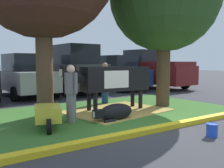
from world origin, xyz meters
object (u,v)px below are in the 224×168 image
(person_visitor_near, at_px, (71,92))
(wheelbarrow, at_px, (48,114))
(cow_holstein, at_px, (113,79))
(bucket_blue, at_px, (212,130))
(sedan_red, at_px, (25,76))
(pickup_truck_maroon, at_px, (151,70))
(calf_lying, at_px, (115,112))
(suv_dark_grey, at_px, (71,69))
(hatchback_white, at_px, (116,73))
(person_handler, at_px, (105,82))

(person_visitor_near, xyz_separation_m, wheelbarrow, (-0.75, -0.25, -0.45))
(cow_holstein, relative_size, bucket_blue, 10.64)
(sedan_red, relative_size, pickup_truck_maroon, 0.82)
(calf_lying, xyz_separation_m, person_visitor_near, (-1.14, 0.41, 0.60))
(suv_dark_grey, height_order, hatchback_white, suv_dark_grey)
(calf_lying, height_order, person_visitor_near, person_visitor_near)
(hatchback_white, height_order, pickup_truck_maroon, pickup_truck_maroon)
(bucket_blue, xyz_separation_m, pickup_truck_maroon, (6.42, 8.79, 0.96))
(person_handler, xyz_separation_m, suv_dark_grey, (0.47, 4.08, 0.41))
(wheelbarrow, bearing_deg, person_handler, 37.31)
(wheelbarrow, xyz_separation_m, pickup_truck_maroon, (9.18, 6.15, 0.73))
(person_visitor_near, relative_size, bucket_blue, 5.33)
(person_handler, height_order, wheelbarrow, person_handler)
(person_visitor_near, bearing_deg, wheelbarrow, -161.29)
(calf_lying, distance_m, pickup_truck_maroon, 9.67)
(cow_holstein, xyz_separation_m, calf_lying, (-0.77, -1.24, -0.83))
(person_handler, distance_m, wheelbarrow, 4.15)
(calf_lying, height_order, bucket_blue, calf_lying)
(pickup_truck_maroon, bearing_deg, bucket_blue, -126.15)
(person_handler, distance_m, hatchback_white, 5.28)
(person_handler, bearing_deg, hatchback_white, 49.84)
(calf_lying, bearing_deg, bucket_blue, -70.74)
(calf_lying, xyz_separation_m, sedan_red, (-0.58, 6.64, 0.75))
(person_handler, xyz_separation_m, bucket_blue, (-0.52, -5.13, -0.71))
(calf_lying, xyz_separation_m, bucket_blue, (0.87, -2.48, -0.08))
(sedan_red, bearing_deg, pickup_truck_maroon, -2.46)
(person_visitor_near, distance_m, hatchback_white, 8.64)
(person_visitor_near, height_order, wheelbarrow, person_visitor_near)
(calf_lying, bearing_deg, cow_holstein, 58.18)
(sedan_red, height_order, suv_dark_grey, suv_dark_grey)
(bucket_blue, bearing_deg, sedan_red, 99.02)
(calf_lying, distance_m, wheelbarrow, 1.90)
(person_handler, bearing_deg, sedan_red, 116.24)
(bucket_blue, bearing_deg, hatchback_white, 66.84)
(cow_holstein, relative_size, person_handler, 1.94)
(calf_lying, relative_size, person_handler, 0.81)
(sedan_red, bearing_deg, calf_lying, -84.99)
(calf_lying, relative_size, pickup_truck_maroon, 0.24)
(cow_holstein, height_order, sedan_red, sedan_red)
(sedan_red, bearing_deg, hatchback_white, 0.48)
(calf_lying, relative_size, person_visitor_near, 0.84)
(person_visitor_near, height_order, pickup_truck_maroon, pickup_truck_maroon)
(calf_lying, distance_m, person_visitor_near, 1.36)
(wheelbarrow, distance_m, hatchback_white, 9.36)
(hatchback_white, bearing_deg, person_visitor_near, -133.38)
(person_handler, relative_size, sedan_red, 0.36)
(wheelbarrow, height_order, bucket_blue, wheelbarrow)
(cow_holstein, distance_m, pickup_truck_maroon, 8.25)
(bucket_blue, bearing_deg, suv_dark_grey, 83.87)
(cow_holstein, bearing_deg, suv_dark_grey, 78.81)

